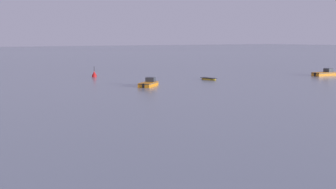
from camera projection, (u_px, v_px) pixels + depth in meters
motorboat_moored_0 at (327, 74)px, 92.75m from camera, size 6.10×2.71×2.25m
rowboat_moored_3 at (209, 79)px, 83.22m from camera, size 1.73×3.65×0.55m
motorboat_moored_2 at (150, 84)px, 72.75m from camera, size 5.42×4.86×2.07m
channel_buoy at (94, 75)px, 89.04m from camera, size 0.90×0.90×2.30m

